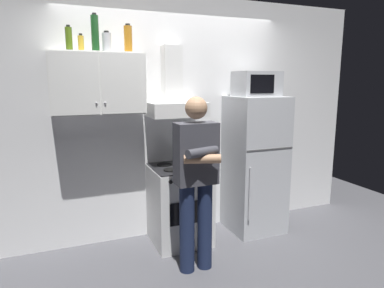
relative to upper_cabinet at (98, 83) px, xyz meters
The scene contains 14 objects.
ground_plane 1.98m from the upper_cabinet, 23.77° to the right, with size 7.00×7.00×0.00m, color #4C4C51.
back_wall_tiled 0.97m from the upper_cabinet, 14.86° to the left, with size 4.80×0.10×2.70m, color white.
upper_cabinet is the anchor object (origin of this frame).
stove_oven 1.55m from the upper_cabinet, ahead, with size 0.60×0.62×0.87m.
range_hood 0.81m from the upper_cabinet, ahead, with size 0.60×0.44×0.75m.
refrigerator 2.00m from the upper_cabinet, ahead, with size 0.60×0.62×1.60m.
microwave 1.75m from the upper_cabinet, ahead, with size 0.48×0.37×0.28m.
person_standing 1.35m from the upper_cabinet, 44.26° to the right, with size 0.38×0.33×1.64m.
cooking_pot 1.26m from the upper_cabinet, 14.73° to the right, with size 0.31×0.21×0.13m.
bottle_olive_oil 0.48m from the upper_cabinet, behind, with size 0.06×0.06×0.23m.
bottle_liquor_amber 0.54m from the upper_cabinet, ahead, with size 0.08×0.08×0.28m.
bottle_spice_jar 0.40m from the upper_cabinet, 167.05° to the right, with size 0.05×0.05×0.16m.
bottle_wine_green 0.47m from the upper_cabinet, 82.86° to the left, with size 0.07×0.07×0.36m.
bottle_canister_steel 0.41m from the upper_cabinet, 14.41° to the left, with size 0.09×0.09×0.20m.
Camera 1 is at (-1.25, -3.14, 1.78)m, focal length 32.08 mm.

